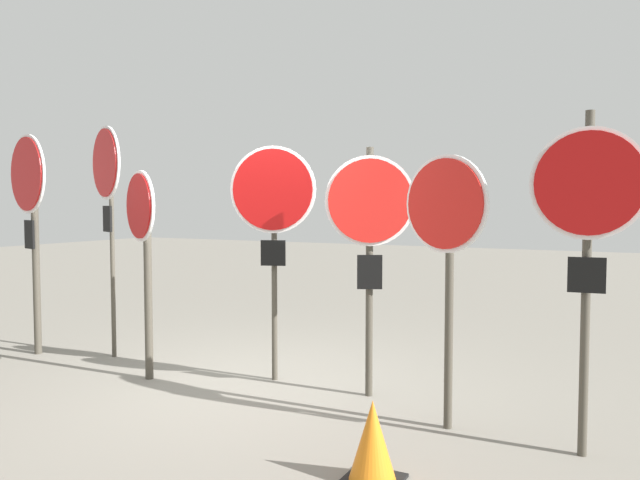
{
  "coord_description": "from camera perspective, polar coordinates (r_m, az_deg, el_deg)",
  "views": [
    {
      "loc": [
        3.28,
        -4.9,
        1.75
      ],
      "look_at": [
        0.74,
        0.0,
        1.43
      ],
      "focal_mm": 35.0,
      "sensor_mm": 36.0,
      "label": 1
    }
  ],
  "objects": [
    {
      "name": "stop_sign_2",
      "position": [
        6.37,
        -15.9,
        0.59
      ],
      "size": [
        0.63,
        0.33,
        2.08
      ],
      "rotation": [
        0.0,
        0.0,
        -0.46
      ],
      "color": "#474238",
      "rests_on": "ground"
    },
    {
      "name": "traffic_cone_0",
      "position": [
        4.12,
        4.82,
        -17.92
      ],
      "size": [
        0.36,
        0.36,
        0.52
      ],
      "color": "black",
      "rests_on": "ground"
    },
    {
      "name": "stop_sign_5",
      "position": [
        4.84,
        11.46,
        0.97
      ],
      "size": [
        0.71,
        0.29,
        2.12
      ],
      "rotation": [
        0.0,
        0.0,
        -0.35
      ],
      "color": "#474238",
      "rests_on": "ground"
    },
    {
      "name": "stop_sign_0",
      "position": [
        7.89,
        -25.0,
        3.45
      ],
      "size": [
        0.87,
        0.28,
        2.54
      ],
      "rotation": [
        0.0,
        0.0,
        -0.28
      ],
      "color": "#474238",
      "rests_on": "ground"
    },
    {
      "name": "stop_sign_6",
      "position": [
        4.57,
        23.31,
        2.3
      ],
      "size": [
        0.76,
        0.15,
        2.38
      ],
      "rotation": [
        0.0,
        0.0,
        0.11
      ],
      "color": "#474238",
      "rests_on": "ground"
    },
    {
      "name": "stop_sign_4",
      "position": [
        5.57,
        4.58,
        1.73
      ],
      "size": [
        0.74,
        0.38,
        2.25
      ],
      "rotation": [
        0.0,
        0.0,
        0.45
      ],
      "color": "#474238",
      "rests_on": "ground"
    },
    {
      "name": "ground_plane",
      "position": [
        6.15,
        -6.27,
        -13.21
      ],
      "size": [
        40.0,
        40.0,
        0.0
      ],
      "primitive_type": "plane",
      "color": "gray"
    },
    {
      "name": "stop_sign_3",
      "position": [
        6.08,
        -4.32,
        3.19
      ],
      "size": [
        0.81,
        0.31,
        2.31
      ],
      "rotation": [
        0.0,
        0.0,
        0.34
      ],
      "color": "#474238",
      "rests_on": "ground"
    },
    {
      "name": "stop_sign_1",
      "position": [
        7.43,
        -18.92,
        5.27
      ],
      "size": [
        0.76,
        0.37,
        2.62
      ],
      "rotation": [
        0.0,
        0.0,
        -0.44
      ],
      "color": "#474238",
      "rests_on": "ground"
    }
  ]
}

